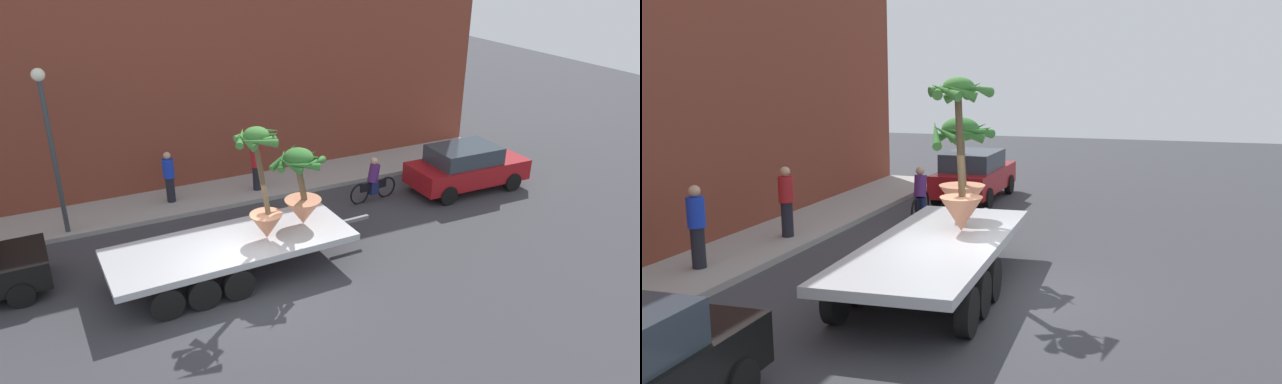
# 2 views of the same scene
# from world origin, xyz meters

# --- Properties ---
(ground_plane) EXTENTS (60.00, 60.00, 0.00)m
(ground_plane) POSITION_xyz_m (0.00, 0.00, 0.00)
(ground_plane) COLOR #38383D
(sidewalk) EXTENTS (24.00, 2.20, 0.15)m
(sidewalk) POSITION_xyz_m (0.00, 6.10, 0.07)
(sidewalk) COLOR #A39E99
(sidewalk) RESTS_ON ground
(flatbed_trailer) EXTENTS (7.33, 2.62, 0.98)m
(flatbed_trailer) POSITION_xyz_m (-0.41, 1.09, 0.77)
(flatbed_trailer) COLOR #B7BABF
(flatbed_trailer) RESTS_ON ground
(potted_palm_rear) EXTENTS (1.46, 1.53, 2.17)m
(potted_palm_rear) POSITION_xyz_m (1.89, 1.24, 2.03)
(potted_palm_rear) COLOR tan
(potted_palm_rear) RESTS_ON flatbed_trailer
(potted_palm_middle) EXTENTS (1.25, 1.29, 3.02)m
(potted_palm_middle) POSITION_xyz_m (0.69, 0.90, 2.36)
(potted_palm_middle) COLOR tan
(potted_palm_middle) RESTS_ON flatbed_trailer
(cyclist) EXTENTS (1.84, 0.38, 1.54)m
(cyclist) POSITION_xyz_m (5.55, 3.55, 0.67)
(cyclist) COLOR black
(cyclist) RESTS_ON ground
(parked_car) EXTENTS (4.16, 1.88, 1.58)m
(parked_car) POSITION_xyz_m (8.88, 2.95, 0.83)
(parked_car) COLOR maroon
(parked_car) RESTS_ON ground
(pedestrian_near_gate) EXTENTS (0.36, 0.36, 1.71)m
(pedestrian_near_gate) POSITION_xyz_m (2.27, 5.75, 1.04)
(pedestrian_near_gate) COLOR black
(pedestrian_near_gate) RESTS_ON sidewalk
(pedestrian_far_left) EXTENTS (0.36, 0.36, 1.71)m
(pedestrian_far_left) POSITION_xyz_m (-0.59, 6.07, 1.04)
(pedestrian_far_left) COLOR black
(pedestrian_far_left) RESTS_ON sidewalk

